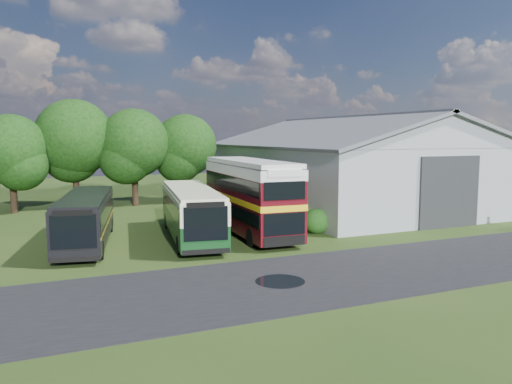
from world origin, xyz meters
name	(u,v)px	position (x,y,z in m)	size (l,w,h in m)	color
ground	(280,262)	(0.00, 0.00, 0.00)	(120.00, 120.00, 0.00)	#1E3510
asphalt_road	(365,271)	(3.00, -3.00, 0.00)	(60.00, 8.00, 0.02)	black
puddle	(280,282)	(-1.50, -3.00, 0.00)	(2.20, 2.20, 0.01)	black
storage_shed	(350,160)	(15.00, 15.98, 4.17)	(18.80, 24.80, 8.15)	gray
tree_left_b	(11,150)	(-13.00, 23.50, 5.25)	(5.78, 5.78, 8.16)	black
tree_mid	(74,138)	(-8.00, 24.80, 6.18)	(6.80, 6.80, 9.60)	black
tree_right_a	(134,143)	(-3.00, 23.80, 5.69)	(6.26, 6.26, 8.83)	black
tree_right_b	(185,146)	(2.00, 24.60, 5.44)	(5.98, 5.98, 8.45)	black
shrub_front	(316,233)	(5.60, 6.00, 0.00)	(1.70, 1.70, 1.70)	#194714
shrub_mid	(301,228)	(5.60, 8.00, 0.00)	(1.60, 1.60, 1.60)	#194714
shrub_back	(288,223)	(5.60, 10.00, 0.00)	(1.80, 1.80, 1.80)	#194714
bus_green_single	(191,212)	(-2.44, 7.53, 1.68)	(4.38, 11.74, 3.16)	black
bus_maroon_double	(250,197)	(1.51, 7.54, 2.41)	(3.43, 11.36, 4.83)	black
bus_dark_single	(86,218)	(-8.59, 8.23, 1.58)	(4.49, 11.02, 2.96)	black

